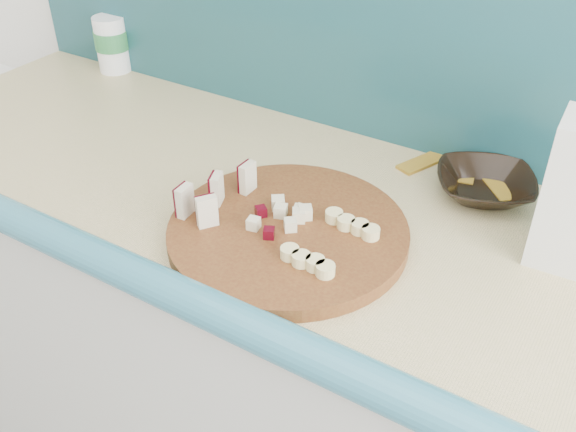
# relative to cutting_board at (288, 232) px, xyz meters

# --- Properties ---
(kitchen_counter) EXTENTS (2.20, 0.63, 0.91)m
(kitchen_counter) POSITION_rel_cutting_board_xyz_m (0.15, 0.10, -0.47)
(kitchen_counter) COLOR beige
(kitchen_counter) RESTS_ON ground
(backsplash) EXTENTS (2.20, 0.02, 0.50)m
(backsplash) POSITION_rel_cutting_board_xyz_m (0.15, 0.39, 0.24)
(backsplash) COLOR teal
(backsplash) RESTS_ON kitchen_counter
(cutting_board) EXTENTS (0.43, 0.43, 0.02)m
(cutting_board) POSITION_rel_cutting_board_xyz_m (0.00, 0.00, 0.00)
(cutting_board) COLOR #49200F
(cutting_board) RESTS_ON kitchen_counter
(apple_wedges) EXTENTS (0.07, 0.15, 0.05)m
(apple_wedges) POSITION_rel_cutting_board_xyz_m (-0.13, -0.02, 0.04)
(apple_wedges) COLOR beige
(apple_wedges) RESTS_ON cutting_board
(apple_chunks) EXTENTS (0.06, 0.07, 0.02)m
(apple_chunks) POSITION_rel_cutting_board_xyz_m (-0.02, 0.00, 0.02)
(apple_chunks) COLOR beige
(apple_chunks) RESTS_ON cutting_board
(banana_slices) EXTENTS (0.11, 0.15, 0.02)m
(banana_slices) POSITION_rel_cutting_board_xyz_m (0.08, -0.01, 0.02)
(banana_slices) COLOR beige
(banana_slices) RESTS_ON cutting_board
(brown_bowl) EXTENTS (0.22, 0.22, 0.04)m
(brown_bowl) POSITION_rel_cutting_board_xyz_m (0.23, 0.29, 0.01)
(brown_bowl) COLOR black
(brown_bowl) RESTS_ON kitchen_counter
(canister) EXTENTS (0.08, 0.08, 0.13)m
(canister) POSITION_rel_cutting_board_xyz_m (-0.73, 0.36, 0.06)
(canister) COLOR white
(canister) RESTS_ON kitchen_counter
(banana_peel) EXTENTS (0.23, 0.19, 0.01)m
(banana_peel) POSITION_rel_cutting_board_xyz_m (0.16, 0.37, -0.01)
(banana_peel) COLOR gold
(banana_peel) RESTS_ON kitchen_counter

